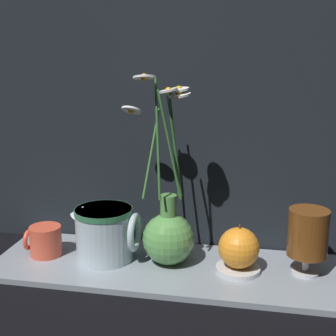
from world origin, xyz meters
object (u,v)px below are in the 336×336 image
object	(u,v)px
ceramic_pitcher	(105,231)
orange_fruit	(239,249)
yellow_mug	(44,241)
tea_glass	(308,234)
vase_with_flowers	(170,231)

from	to	relation	value
ceramic_pitcher	orange_fruit	distance (m)	0.28
yellow_mug	tea_glass	size ratio (longest dim) A/B	0.59
yellow_mug	tea_glass	bearing A→B (deg)	2.19
yellow_mug	orange_fruit	world-z (taller)	orange_fruit
vase_with_flowers	yellow_mug	xyz separation A→B (m)	(-0.28, -0.01, -0.04)
ceramic_pitcher	orange_fruit	size ratio (longest dim) A/B	1.62
ceramic_pitcher	vase_with_flowers	bearing A→B (deg)	2.10
ceramic_pitcher	tea_glass	distance (m)	0.42
vase_with_flowers	tea_glass	distance (m)	0.28
yellow_mug	tea_glass	distance (m)	0.56
tea_glass	orange_fruit	xyz separation A→B (m)	(-0.13, -0.02, -0.03)
vase_with_flowers	ceramic_pitcher	world-z (taller)	vase_with_flowers
orange_fruit	tea_glass	bearing A→B (deg)	9.18
tea_glass	orange_fruit	size ratio (longest dim) A/B	1.48
yellow_mug	tea_glass	xyz separation A→B (m)	(0.55, 0.02, 0.05)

